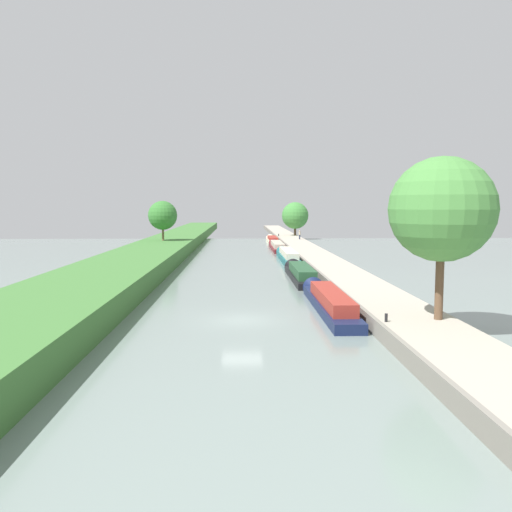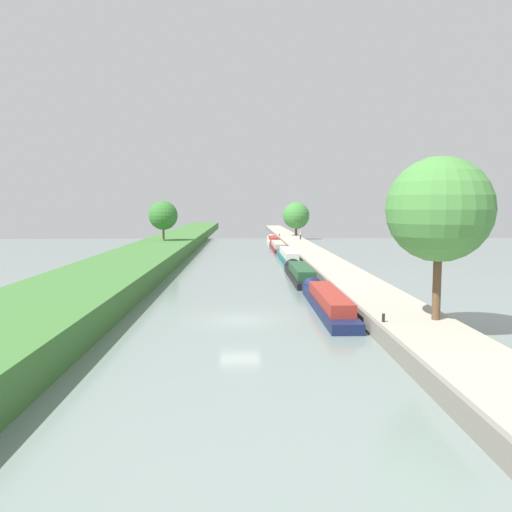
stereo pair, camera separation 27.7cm
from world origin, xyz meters
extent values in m
plane|color=slate|center=(0.00, 0.00, 0.00)|extent=(160.00, 160.00, 0.00)
cube|color=#3D7033|center=(-11.48, 0.00, 0.91)|extent=(8.12, 260.00, 1.82)
cube|color=#A89E8E|center=(9.65, 0.00, 0.44)|extent=(4.45, 260.00, 0.89)
cube|color=gray|center=(7.30, 0.00, 0.47)|extent=(0.25, 260.00, 0.94)
cube|color=#141E42|center=(5.95, 2.73, 0.32)|extent=(1.86, 13.70, 0.63)
cube|color=maroon|center=(5.95, 2.05, 1.03)|extent=(1.52, 9.59, 0.80)
cone|color=#141E42|center=(5.95, 10.14, 0.32)|extent=(1.77, 1.12, 1.77)
cube|color=black|center=(5.73, 17.46, 0.29)|extent=(1.99, 13.03, 0.57)
cube|color=#234C2D|center=(5.73, 16.81, 0.98)|extent=(1.63, 9.12, 0.81)
cone|color=black|center=(5.73, 24.58, 0.29)|extent=(1.89, 1.20, 1.89)
cube|color=#195B60|center=(5.98, 34.06, 0.38)|extent=(1.85, 15.92, 0.77)
cube|color=beige|center=(5.98, 33.27, 1.15)|extent=(1.51, 11.15, 0.76)
cone|color=#195B60|center=(5.98, 42.58, 0.38)|extent=(1.75, 1.11, 1.75)
cube|color=maroon|center=(5.85, 51.67, 0.28)|extent=(1.92, 15.43, 0.56)
cube|color=#B2A893|center=(5.85, 50.89, 0.91)|extent=(1.57, 10.80, 0.70)
cone|color=maroon|center=(5.85, 59.95, 0.28)|extent=(1.82, 1.15, 1.82)
cube|color=beige|center=(6.02, 66.97, 0.33)|extent=(1.89, 12.41, 0.66)
cube|color=maroon|center=(6.02, 66.35, 0.94)|extent=(1.55, 8.69, 0.56)
cone|color=beige|center=(6.02, 73.74, 0.33)|extent=(1.79, 1.13, 1.79)
cylinder|color=brown|center=(10.75, -4.03, 3.11)|extent=(0.45, 0.45, 4.46)
sphere|color=#47843D|center=(10.75, -4.03, 6.90)|extent=(5.68, 5.68, 5.68)
cylinder|color=#4C3828|center=(11.29, 75.74, 2.20)|extent=(0.48, 0.48, 2.63)
sphere|color=#3D7F38|center=(11.29, 75.74, 5.04)|extent=(5.55, 5.55, 5.55)
cylinder|color=brown|center=(-11.80, 46.70, 3.12)|extent=(0.33, 0.33, 2.61)
sphere|color=#33702D|center=(-11.80, 46.70, 5.63)|extent=(4.37, 4.37, 4.37)
cylinder|color=#282D42|center=(10.84, 63.38, 1.30)|extent=(0.26, 0.26, 0.82)
cylinder|color=tan|center=(10.84, 63.38, 2.02)|extent=(0.34, 0.34, 0.62)
sphere|color=tan|center=(10.84, 63.38, 2.44)|extent=(0.22, 0.22, 0.22)
cylinder|color=black|center=(7.72, -4.55, 1.11)|extent=(0.16, 0.16, 0.45)
cylinder|color=black|center=(7.72, 73.96, 1.11)|extent=(0.16, 0.16, 0.45)
camera|label=1|loc=(-0.08, -31.54, 7.10)|focal=36.22mm
camera|label=2|loc=(0.19, -31.55, 7.10)|focal=36.22mm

